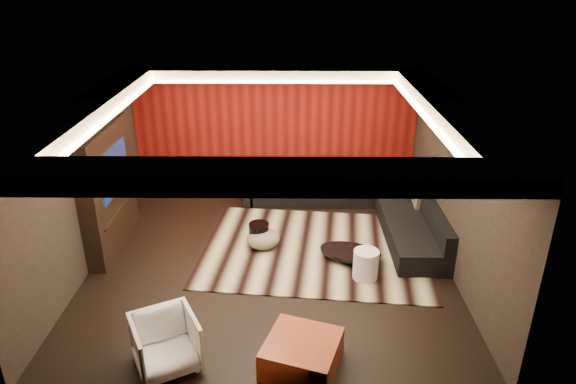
{
  "coord_description": "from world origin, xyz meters",
  "views": [
    {
      "loc": [
        0.37,
        -7.57,
        4.68
      ],
      "look_at": [
        0.3,
        0.6,
        1.05
      ],
      "focal_mm": 32.0,
      "sensor_mm": 36.0,
      "label": 1
    }
  ],
  "objects_px": {
    "orange_ottoman": "(302,354)",
    "armchair": "(166,343)",
    "white_side_table": "(366,265)",
    "coffee_table": "(350,255)",
    "sectional_sofa": "(359,202)",
    "drum_stool": "(259,234)"
  },
  "relations": [
    {
      "from": "drum_stool",
      "to": "coffee_table",
      "type": "bearing_deg",
      "value": -17.77
    },
    {
      "from": "coffee_table",
      "to": "drum_stool",
      "type": "height_order",
      "value": "drum_stool"
    },
    {
      "from": "armchair",
      "to": "sectional_sofa",
      "type": "distance_m",
      "value": 5.26
    },
    {
      "from": "white_side_table",
      "to": "sectional_sofa",
      "type": "distance_m",
      "value": 2.37
    },
    {
      "from": "orange_ottoman",
      "to": "sectional_sofa",
      "type": "distance_m",
      "value": 4.54
    },
    {
      "from": "orange_ottoman",
      "to": "armchair",
      "type": "bearing_deg",
      "value": 180.0
    },
    {
      "from": "coffee_table",
      "to": "orange_ottoman",
      "type": "relative_size",
      "value": 1.2
    },
    {
      "from": "white_side_table",
      "to": "drum_stool",
      "type": "bearing_deg",
      "value": 149.46
    },
    {
      "from": "armchair",
      "to": "sectional_sofa",
      "type": "relative_size",
      "value": 0.22
    },
    {
      "from": "coffee_table",
      "to": "white_side_table",
      "type": "xyz_separation_m",
      "value": [
        0.19,
        -0.54,
        0.15
      ]
    },
    {
      "from": "white_side_table",
      "to": "coffee_table",
      "type": "bearing_deg",
      "value": 109.24
    },
    {
      "from": "white_side_table",
      "to": "orange_ottoman",
      "type": "distance_m",
      "value": 2.27
    },
    {
      "from": "coffee_table",
      "to": "white_side_table",
      "type": "height_order",
      "value": "white_side_table"
    },
    {
      "from": "drum_stool",
      "to": "white_side_table",
      "type": "height_order",
      "value": "white_side_table"
    },
    {
      "from": "armchair",
      "to": "white_side_table",
      "type": "bearing_deg",
      "value": 8.56
    },
    {
      "from": "drum_stool",
      "to": "orange_ottoman",
      "type": "bearing_deg",
      "value": -76.67
    },
    {
      "from": "white_side_table",
      "to": "armchair",
      "type": "distance_m",
      "value": 3.41
    },
    {
      "from": "armchair",
      "to": "coffee_table",
      "type": "bearing_deg",
      "value": 17.28
    },
    {
      "from": "orange_ottoman",
      "to": "sectional_sofa",
      "type": "relative_size",
      "value": 0.24
    },
    {
      "from": "coffee_table",
      "to": "orange_ottoman",
      "type": "xyz_separation_m",
      "value": [
        -0.87,
        -2.55,
        0.09
      ]
    },
    {
      "from": "drum_stool",
      "to": "sectional_sofa",
      "type": "relative_size",
      "value": 0.12
    },
    {
      "from": "orange_ottoman",
      "to": "white_side_table",
      "type": "bearing_deg",
      "value": 62.12
    }
  ]
}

